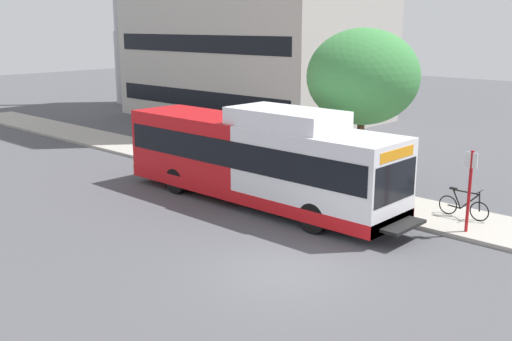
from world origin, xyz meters
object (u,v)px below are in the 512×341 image
Objects in this scene: bicycle_parked at (464,205)px; street_tree_near_stop at (363,77)px; bus_stop_sign_pole at (470,185)px; transit_bus at (257,159)px.

street_tree_near_stop is (0.59, 4.58, 3.98)m from bicycle_parked.
bus_stop_sign_pole is 1.48× the size of bicycle_parked.
street_tree_near_stop is (1.86, 5.26, 2.89)m from bus_stop_sign_pole.
bus_stop_sign_pole is (1.95, -7.18, -0.05)m from transit_bus.
transit_bus reaches higher than bus_stop_sign_pole.
transit_bus is 7.44m from bus_stop_sign_pole.
street_tree_near_stop is at bearing 82.67° from bicycle_parked.
transit_bus is 7.34m from bicycle_parked.
transit_bus is at bearing 153.28° from street_tree_near_stop.
bicycle_parked is 6.10m from street_tree_near_stop.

